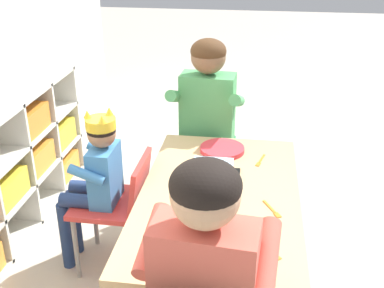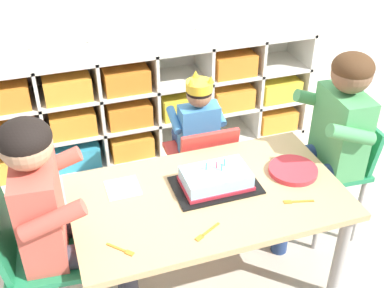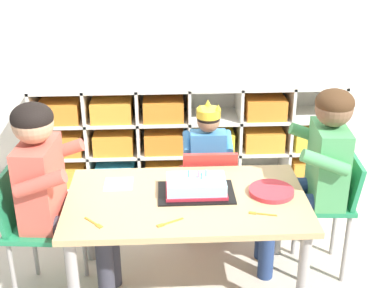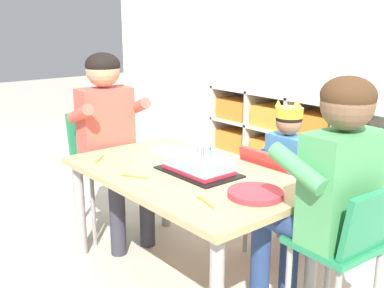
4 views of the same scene
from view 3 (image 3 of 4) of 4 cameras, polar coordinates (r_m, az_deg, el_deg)
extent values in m
plane|color=#BCB2A3|center=(2.93, -0.54, -15.09)|extent=(16.00, 16.00, 0.00)
cube|color=silver|center=(3.98, -0.48, 2.19)|extent=(2.17, 0.01, 0.75)
cube|color=silver|center=(3.92, -16.23, 0.86)|extent=(0.02, 0.36, 0.75)
cube|color=silver|center=(3.85, -11.05, 0.99)|extent=(0.02, 0.36, 0.75)
cube|color=silver|center=(3.82, -5.73, 1.12)|extent=(0.02, 0.36, 0.75)
cube|color=silver|center=(3.82, -0.36, 1.23)|extent=(0.02, 0.36, 0.75)
cube|color=silver|center=(3.85, 4.97, 1.34)|extent=(0.02, 0.36, 0.75)
cube|color=silver|center=(3.91, 10.16, 1.43)|extent=(0.02, 0.36, 0.75)
cube|color=silver|center=(4.01, 15.15, 1.51)|extent=(0.02, 0.36, 0.75)
cube|color=silver|center=(3.97, -0.35, -3.61)|extent=(2.17, 0.36, 0.02)
cube|color=silver|center=(3.87, -0.36, -0.42)|extent=(2.17, 0.36, 0.02)
cube|color=silver|center=(3.77, -0.37, 2.93)|extent=(2.17, 0.36, 0.02)
cube|color=silver|center=(3.69, -0.38, 6.44)|extent=(2.17, 0.36, 0.02)
cube|color=orange|center=(3.98, -13.32, -2.90)|extent=(0.28, 0.28, 0.14)
cube|color=teal|center=(3.93, -8.18, -2.82)|extent=(0.28, 0.28, 0.14)
cube|color=orange|center=(3.91, -2.96, -2.72)|extent=(0.28, 0.28, 0.14)
cube|color=orange|center=(4.06, 12.39, -2.30)|extent=(0.28, 0.28, 0.14)
cube|color=orange|center=(3.88, -13.65, 0.30)|extent=(0.28, 0.28, 0.14)
cube|color=orange|center=(3.83, -8.39, 0.42)|extent=(0.28, 0.28, 0.14)
cube|color=orange|center=(3.81, -3.03, 0.53)|extent=(0.28, 0.28, 0.14)
cube|color=yellow|center=(3.83, 2.33, 0.65)|extent=(0.28, 0.28, 0.14)
cube|color=orange|center=(3.88, 7.60, 0.75)|extent=(0.28, 0.28, 0.14)
cube|color=yellow|center=(3.96, 12.70, 0.85)|extent=(0.28, 0.28, 0.14)
cube|color=orange|center=(3.79, -14.00, 3.65)|extent=(0.28, 0.28, 0.14)
cube|color=orange|center=(3.74, -8.61, 3.82)|extent=(0.28, 0.28, 0.14)
cube|color=orange|center=(3.72, -3.11, 3.96)|extent=(0.28, 0.28, 0.14)
cube|color=orange|center=(3.79, 7.80, 4.12)|extent=(0.28, 0.28, 0.14)
cube|color=tan|center=(2.63, -0.58, -6.13)|extent=(1.19, 0.69, 0.03)
cylinder|color=#9E9993|center=(2.59, -12.61, -14.68)|extent=(0.05, 0.05, 0.51)
cylinder|color=#9E9993|center=(2.63, 11.85, -13.94)|extent=(0.05, 0.05, 0.51)
cylinder|color=#9E9993|center=(3.05, -11.03, -8.05)|extent=(0.05, 0.05, 0.51)
cylinder|color=#9E9993|center=(3.08, 9.30, -7.53)|extent=(0.05, 0.05, 0.51)
cube|color=red|center=(3.20, 1.71, -3.76)|extent=(0.34, 0.34, 0.03)
cube|color=red|center=(3.00, 1.96, -2.97)|extent=(0.31, 0.06, 0.24)
cylinder|color=gray|center=(3.42, 3.82, -5.38)|extent=(0.02, 0.02, 0.35)
cylinder|color=gray|center=(3.41, -0.80, -5.49)|extent=(0.02, 0.02, 0.35)
cylinder|color=gray|center=(3.19, 4.34, -7.82)|extent=(0.02, 0.02, 0.35)
cylinder|color=gray|center=(3.17, -0.65, -7.95)|extent=(0.02, 0.02, 0.35)
cube|color=#3D7FBC|center=(3.14, 1.73, -1.18)|extent=(0.21, 0.11, 0.29)
sphere|color=#997051|center=(3.06, 1.78, 2.50)|extent=(0.13, 0.13, 0.13)
ellipsoid|color=black|center=(3.05, 1.79, 2.85)|extent=(0.14, 0.14, 0.10)
cylinder|color=yellow|center=(3.04, 1.80, 3.38)|extent=(0.14, 0.14, 0.05)
cone|color=yellow|center=(3.08, 1.73, 4.51)|extent=(0.04, 0.04, 0.04)
cone|color=yellow|center=(3.00, 2.85, 3.97)|extent=(0.04, 0.04, 0.04)
cone|color=yellow|center=(3.00, 0.83, 3.94)|extent=(0.04, 0.04, 0.04)
cylinder|color=navy|center=(3.29, 2.67, -2.23)|extent=(0.07, 0.21, 0.07)
cylinder|color=navy|center=(3.28, 0.48, -2.27)|extent=(0.07, 0.21, 0.07)
cylinder|color=navy|center=(3.48, 2.46, -4.61)|extent=(0.06, 0.06, 0.37)
cylinder|color=navy|center=(3.48, 0.38, -4.66)|extent=(0.06, 0.06, 0.37)
cylinder|color=#3D7FBC|center=(3.16, 3.95, 0.25)|extent=(0.05, 0.17, 0.10)
cylinder|color=#3D7FBC|center=(3.15, -0.58, 0.17)|extent=(0.05, 0.17, 0.10)
cube|color=#238451|center=(2.73, -15.51, -8.17)|extent=(0.36, 0.40, 0.03)
cube|color=#238451|center=(2.71, -19.00, -5.41)|extent=(0.09, 0.35, 0.26)
cylinder|color=gray|center=(2.70, -13.09, -14.13)|extent=(0.02, 0.02, 0.42)
cylinder|color=gray|center=(2.94, -11.58, -10.39)|extent=(0.02, 0.02, 0.42)
cylinder|color=gray|center=(2.78, -18.68, -13.62)|extent=(0.02, 0.02, 0.42)
cylinder|color=gray|center=(3.02, -16.69, -10.06)|extent=(0.02, 0.02, 0.42)
cube|color=#D15647|center=(2.63, -16.02, -4.14)|extent=(0.19, 0.31, 0.42)
sphere|color=tan|center=(2.50, -16.82, 2.14)|extent=(0.19, 0.19, 0.19)
ellipsoid|color=black|center=(2.49, -16.90, 2.75)|extent=(0.19, 0.19, 0.14)
cylinder|color=#33333D|center=(2.60, -12.97, -8.69)|extent=(0.31, 0.13, 0.10)
cylinder|color=#33333D|center=(2.75, -12.06, -6.69)|extent=(0.31, 0.13, 0.10)
cylinder|color=#33333D|center=(2.71, -9.31, -13.33)|extent=(0.08, 0.08, 0.44)
cylinder|color=#33333D|center=(2.85, -8.64, -11.15)|extent=(0.08, 0.08, 0.44)
cylinder|color=#D15647|center=(2.42, -16.07, -4.14)|extent=(0.25, 0.09, 0.14)
cylinder|color=#D15647|center=(2.71, -14.00, -0.78)|extent=(0.25, 0.09, 0.14)
cube|color=#238451|center=(2.92, 14.00, -5.98)|extent=(0.30, 0.32, 0.03)
cube|color=#238451|center=(2.89, 16.80, -3.69)|extent=(0.07, 0.28, 0.24)
cylinder|color=gray|center=(3.11, 11.08, -8.40)|extent=(0.02, 0.02, 0.41)
cylinder|color=gray|center=(2.91, 11.89, -10.96)|extent=(0.02, 0.02, 0.41)
cylinder|color=gray|center=(3.16, 15.13, -8.29)|extent=(0.02, 0.02, 0.41)
cylinder|color=gray|center=(2.96, 16.23, -10.79)|extent=(0.02, 0.02, 0.41)
cube|color=#4C9E5B|center=(2.82, 14.43, -2.14)|extent=(0.18, 0.31, 0.42)
sphere|color=brown|center=(2.70, 15.10, 3.77)|extent=(0.19, 0.19, 0.19)
ellipsoid|color=#472D19|center=(2.69, 15.16, 4.34)|extent=(0.19, 0.19, 0.14)
cylinder|color=navy|center=(2.95, 10.85, -4.53)|extent=(0.31, 0.12, 0.10)
cylinder|color=navy|center=(2.79, 11.45, -6.28)|extent=(0.31, 0.12, 0.10)
cylinder|color=navy|center=(3.05, 7.69, -8.63)|extent=(0.08, 0.08, 0.43)
cylinder|color=navy|center=(2.90, 8.09, -10.54)|extent=(0.08, 0.08, 0.43)
cylinder|color=#4C9E5B|center=(2.92, 12.75, 0.95)|extent=(0.25, 0.08, 0.14)
cylinder|color=#4C9E5B|center=(2.62, 14.17, -1.97)|extent=(0.25, 0.08, 0.14)
cube|color=black|center=(2.66, 0.45, -5.27)|extent=(0.38, 0.24, 0.01)
cube|color=#9ED1EF|center=(2.64, 0.46, -4.50)|extent=(0.29, 0.18, 0.07)
cube|color=red|center=(2.66, 0.45, -5.05)|extent=(0.30, 0.19, 0.02)
cylinder|color=#4CB2E5|center=(2.62, 1.02, -3.45)|extent=(0.01, 0.01, 0.04)
cylinder|color=#4CB2E5|center=(2.64, 1.51, -3.14)|extent=(0.01, 0.01, 0.04)
cylinder|color=#E54C66|center=(2.64, 0.66, -3.22)|extent=(0.01, 0.01, 0.04)
cylinder|color=#4CB2E5|center=(2.64, -0.36, -3.20)|extent=(0.01, 0.01, 0.04)
cylinder|color=#DB333D|center=(2.69, 8.55, -5.06)|extent=(0.23, 0.23, 0.02)
cube|color=white|center=(2.77, -7.93, -4.30)|extent=(0.15, 0.15, 0.00)
cube|color=orange|center=(2.48, -10.89, -8.15)|extent=(0.07, 0.07, 0.00)
cube|color=orange|center=(2.44, -10.01, -8.71)|extent=(0.04, 0.04, 0.00)
cube|color=orange|center=(2.51, 8.08, -7.54)|extent=(0.09, 0.03, 0.00)
cube|color=orange|center=(2.51, 6.55, -7.40)|extent=(0.04, 0.03, 0.00)
cube|color=orange|center=(2.44, -1.98, -8.32)|extent=(0.09, 0.05, 0.00)
cube|color=orange|center=(2.41, -3.41, -8.76)|extent=(0.04, 0.03, 0.00)
camera|label=1|loc=(2.73, -42.22, 13.07)|focal=44.73mm
camera|label=2|loc=(0.88, -42.34, 22.52)|focal=45.98mm
camera|label=4|loc=(2.07, 53.84, -3.51)|focal=43.89mm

